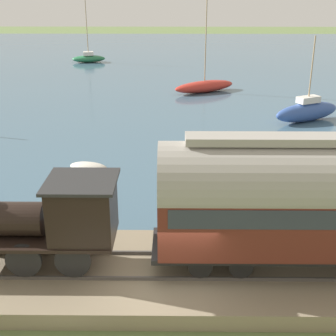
{
  "coord_description": "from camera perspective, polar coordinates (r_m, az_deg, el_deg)",
  "views": [
    {
      "loc": [
        -12.39,
        0.12,
        9.27
      ],
      "look_at": [
        4.31,
        0.3,
        2.67
      ],
      "focal_mm": 50.0,
      "sensor_mm": 36.0,
      "label": 1
    }
  ],
  "objects": [
    {
      "name": "ground_plane",
      "position": [
        15.48,
        0.97,
        -15.24
      ],
      "size": [
        200.0,
        200.0,
        0.0
      ],
      "primitive_type": "plane",
      "color": "#607542"
    },
    {
      "name": "passenger_coach",
      "position": [
        15.22,
        17.51,
        -3.52
      ],
      "size": [
        2.45,
        10.14,
        4.44
      ],
      "color": "black",
      "rests_on": "rail_embankment"
    },
    {
      "name": "steam_locomotive",
      "position": [
        15.43,
        -14.97,
        -5.81
      ],
      "size": [
        2.12,
        6.18,
        3.14
      ],
      "color": "black",
      "rests_on": "rail_embankment"
    },
    {
      "name": "sailboat_blue",
      "position": [
        35.24,
        16.6,
        6.67
      ],
      "size": [
        3.71,
        5.49,
        5.99
      ],
      "rotation": [
        0.0,
        0.0,
        0.48
      ],
      "color": "#335199",
      "rests_on": "harbor_water"
    },
    {
      "name": "sailboat_red",
      "position": [
        43.43,
        4.47,
        9.93
      ],
      "size": [
        4.33,
        6.11,
        8.91
      ],
      "rotation": [
        0.0,
        0.0,
        0.51
      ],
      "color": "#B72D23",
      "rests_on": "harbor_water"
    },
    {
      "name": "harbor_water",
      "position": [
        56.7,
        0.73,
        12.16
      ],
      "size": [
        80.0,
        80.0,
        0.01
      ],
      "color": "#426075",
      "rests_on": "ground"
    },
    {
      "name": "rail_embankment",
      "position": [
        15.95,
        0.96,
        -12.76
      ],
      "size": [
        4.92,
        56.0,
        0.67
      ],
      "color": "#84755B",
      "rests_on": "ground"
    },
    {
      "name": "sailboat_green",
      "position": [
        61.33,
        -9.66,
        13.08
      ],
      "size": [
        2.45,
        4.36,
        7.71
      ],
      "rotation": [
        0.0,
        0.0,
        0.19
      ],
      "color": "#236B42",
      "rests_on": "harbor_water"
    },
    {
      "name": "rowboat_off_pier",
      "position": [
        24.95,
        -9.66,
        0.09
      ],
      "size": [
        1.39,
        2.23,
        0.53
      ],
      "rotation": [
        0.0,
        0.0,
        -0.25
      ],
      "color": "beige",
      "rests_on": "harbor_water"
    }
  ]
}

